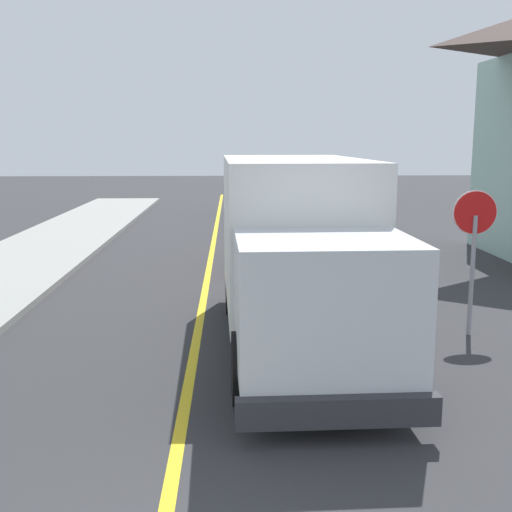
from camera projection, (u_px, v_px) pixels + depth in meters
centre_line_yellow at (203, 305)px, 13.72m from camera, size 0.16×56.00×0.01m
box_truck at (297, 244)px, 10.89m from camera, size 2.59×7.24×3.20m
parked_car_near at (280, 240)px, 17.48m from camera, size 2.02×4.48×1.67m
parked_car_mid at (282, 213)px, 23.90m from camera, size 1.87×4.43×1.67m
parked_car_far at (259, 198)px, 30.08m from camera, size 1.98×4.47×1.67m
stop_sign at (474, 235)px, 11.35m from camera, size 0.80×0.10×2.65m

